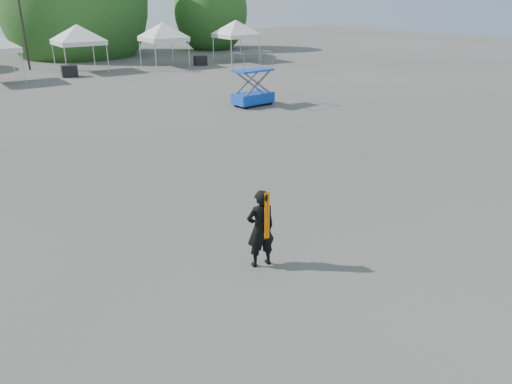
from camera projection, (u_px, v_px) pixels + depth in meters
ground at (222, 238)px, 11.86m from camera, size 120.00×120.00×0.00m
tree_mid_e at (73, 0)px, 44.32m from camera, size 5.12×5.12×7.79m
tree_far_e at (211, 12)px, 50.32m from camera, size 3.84×3.84×5.84m
tent_f at (77, 28)px, 35.52m from camera, size 4.49×4.49×3.88m
tent_g at (163, 26)px, 38.13m from camera, size 4.26×4.26×3.88m
tent_h at (236, 23)px, 41.11m from camera, size 4.22×4.22×3.88m
man at (261, 228)px, 10.37m from camera, size 0.69×0.52×1.72m
scissor_lift at (253, 79)px, 25.23m from camera, size 2.15×1.19×2.69m
crate_mid at (69, 71)px, 34.29m from camera, size 1.14×0.95×0.80m
crate_east at (200, 61)px, 39.78m from camera, size 1.05×0.89×0.73m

